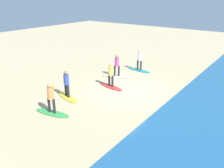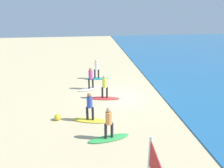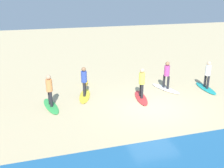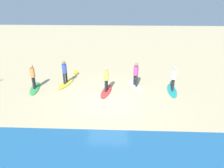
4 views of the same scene
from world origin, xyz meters
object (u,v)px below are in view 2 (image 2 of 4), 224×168
at_px(surfboard_teal, 97,78).
at_px(surfer_green, 109,121).
at_px(surfer_yellow, 90,104).
at_px(surfboard_yellow, 90,120).
at_px(surfboard_red, 105,98).
at_px(surfer_teal, 97,68).
at_px(surfboard_green, 109,138).
at_px(surfer_red, 105,85).
at_px(surfboard_white, 91,89).
at_px(beach_ball, 58,117).
at_px(surfer_white, 91,77).

relative_size(surfboard_teal, surfer_green, 1.28).
bearing_deg(surfer_yellow, surfboard_yellow, 180.00).
height_order(surfboard_red, surfer_green, surfer_green).
height_order(surfer_teal, surfboard_yellow, surfer_teal).
height_order(surfboard_green, surfer_green, surfer_green).
relative_size(surfboard_teal, surfer_red, 1.28).
bearing_deg(surfboard_white, surfer_green, -106.24).
xyz_separation_m(surfboard_red, beach_ball, (2.61, -2.96, 0.14)).
relative_size(surfer_teal, surfer_white, 1.00).
height_order(surfer_white, surfer_green, same).
bearing_deg(surfer_green, surfboard_yellow, -155.84).
xyz_separation_m(surfer_white, surfer_green, (6.79, 0.62, 0.00)).
bearing_deg(surfer_yellow, surfer_white, 177.31).
xyz_separation_m(surfboard_red, surfboard_green, (4.85, -0.26, 0.00)).
relative_size(surfboard_yellow, beach_ball, 5.65).
relative_size(surfer_teal, surfboard_white, 0.78).
bearing_deg(surfboard_green, surfboard_teal, 78.79).
distance_m(surfboard_teal, surfboard_white, 2.45).
distance_m(surfboard_teal, surfer_green, 9.23).
bearing_deg(surfboard_yellow, surfboard_white, 102.21).
bearing_deg(surfboard_green, beach_ball, 128.81).
height_order(surfboard_white, surfer_red, surfer_red).
bearing_deg(surfer_yellow, surfer_red, 159.39).
distance_m(surfboard_white, surfer_yellow, 5.00).
bearing_deg(surfer_white, surfer_teal, 166.20).
height_order(surfboard_red, surfer_red, surfer_red).
height_order(surfboard_teal, beach_ball, beach_ball).
height_order(surfboard_teal, surfboard_yellow, same).
xyz_separation_m(surfer_yellow, surfer_green, (1.90, 0.85, 0.00)).
xyz_separation_m(surfboard_teal, surfer_green, (9.17, 0.04, 0.99)).
height_order(surfer_teal, surfboard_white, surfer_teal).
bearing_deg(surfboard_red, surfer_teal, 103.66).
distance_m(surfer_white, beach_ball, 5.07).
xyz_separation_m(surfer_white, surfboard_yellow, (4.89, -0.23, -0.99)).
bearing_deg(surfboard_teal, beach_ball, -105.94).
height_order(surfboard_teal, surfer_red, surfer_red).
height_order(surfboard_white, surfboard_yellow, same).
height_order(surfboard_yellow, surfer_yellow, surfer_yellow).
distance_m(surfer_teal, surfboard_yellow, 7.38).
distance_m(surfboard_yellow, surfboard_green, 2.08).
bearing_deg(surfer_red, surfboard_teal, -176.08).
relative_size(surfer_teal, surfer_green, 1.00).
height_order(surfer_teal, surfboard_red, surfer_teal).
xyz_separation_m(surfboard_yellow, surfer_yellow, (0.00, 0.00, 0.99)).
relative_size(surfboard_green, beach_ball, 5.65).
bearing_deg(surfer_red, surfer_green, -3.05).
height_order(surfer_teal, surfer_green, same).
bearing_deg(surfboard_green, surfboard_white, 83.80).
xyz_separation_m(surfer_white, beach_ball, (4.55, -2.08, -0.85)).
height_order(surfboard_red, surfer_yellow, surfer_yellow).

